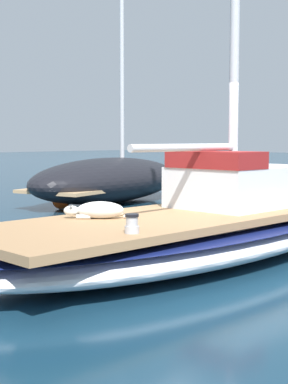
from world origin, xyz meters
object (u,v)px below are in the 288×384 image
(dog_white, at_px, (97,210))
(sailboat_main, at_px, (193,235))
(mooring_buoy, at_px, (61,200))
(moored_boat_port_side, at_px, (110,179))
(coiled_rope, at_px, (112,213))
(deck_winch, at_px, (132,224))

(dog_white, bearing_deg, sailboat_main, 69.07)
(dog_white, height_order, mooring_buoy, dog_white)
(moored_boat_port_side, bearing_deg, dog_white, -44.99)
(dog_white, bearing_deg, coiled_rope, 106.65)
(dog_white, xyz_separation_m, deck_winch, (1.12, -0.53, -0.01))
(coiled_rope, relative_size, moored_boat_port_side, 0.05)
(coiled_rope, bearing_deg, mooring_buoy, 147.28)
(dog_white, height_order, coiled_rope, dog_white)
(sailboat_main, distance_m, mooring_buoy, 6.33)
(coiled_rope, bearing_deg, dog_white, -73.35)
(sailboat_main, xyz_separation_m, deck_winch, (0.62, -1.86, 0.42))
(coiled_rope, xyz_separation_m, moored_boat_port_side, (-5.46, 5.21, -0.07))
(moored_boat_port_side, distance_m, mooring_buoy, 1.90)
(coiled_rope, bearing_deg, deck_winch, -36.03)
(deck_winch, distance_m, moored_boat_port_side, 9.06)
(deck_winch, distance_m, coiled_rope, 1.53)
(sailboat_main, bearing_deg, deck_winch, -71.66)
(moored_boat_port_side, height_order, mooring_buoy, moored_boat_port_side)
(coiled_rope, height_order, mooring_buoy, coiled_rope)
(dog_white, height_order, deck_winch, dog_white)
(deck_winch, bearing_deg, moored_boat_port_side, 137.66)
(coiled_rope, distance_m, mooring_buoy, 6.24)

